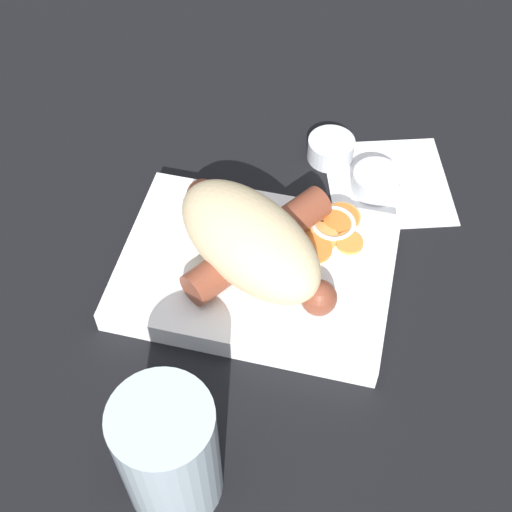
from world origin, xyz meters
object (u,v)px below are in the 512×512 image
Objects in this scene: sausage at (258,244)px; condiment_cup_near at (376,183)px; food_tray at (256,271)px; drink_glass at (169,454)px; bread_roll at (250,237)px; condiment_cup_far at (331,150)px.

condiment_cup_near is (0.09, 0.12, -0.03)m from sausage.
drink_glass is at bearing -94.22° from food_tray.
drink_glass reaches higher than bread_roll.
bread_roll is at bearing 87.53° from drink_glass.
food_tray is 1.54× the size of sausage.
condiment_cup_near is at bearing -34.30° from condiment_cup_far.
food_tray is 0.17m from condiment_cup_far.
condiment_cup_far is (0.04, 0.16, -0.04)m from bread_roll.
food_tray and condiment_cup_near have the same top height.
condiment_cup_near is at bearing 55.70° from food_tray.
condiment_cup_far is at bearing 145.70° from condiment_cup_near.
condiment_cup_far is at bearing 76.85° from food_tray.
bread_roll reaches higher than condiment_cup_near.
bread_roll is 3.58× the size of condiment_cup_near.
bread_roll is 0.19m from drink_glass.
condiment_cup_far is (0.04, 0.16, -0.00)m from food_tray.
drink_glass is (-0.01, -0.19, 0.00)m from bread_roll.
bread_roll is 3.58× the size of condiment_cup_far.
drink_glass reaches higher than condiment_cup_far.
condiment_cup_near is at bearing 53.38° from sausage.
drink_glass reaches higher than condiment_cup_near.
drink_glass is at bearing -107.68° from condiment_cup_near.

